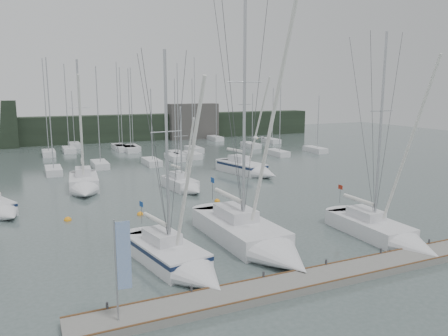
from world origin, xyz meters
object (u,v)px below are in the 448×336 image
at_px(buoy_b, 217,201).
at_px(buoy_c, 68,220).
at_px(sailboat_near_left, 180,262).
at_px(dock_banner, 121,261).
at_px(sailboat_near_center, 259,241).
at_px(buoy_a, 140,215).
at_px(sailboat_near_right, 390,235).
at_px(sailboat_mid_b, 84,186).
at_px(sailboat_mid_d, 251,169).
at_px(sailboat_mid_c, 186,186).

bearing_deg(buoy_b, buoy_c, -177.93).
bearing_deg(sailboat_near_left, dock_banner, -142.69).
distance_m(buoy_b, buoy_c, 12.84).
xyz_separation_m(sailboat_near_center, buoy_a, (-4.89, 10.92, -0.61)).
bearing_deg(sailboat_near_right, sailboat_near_left, 174.74).
xyz_separation_m(sailboat_near_left, sailboat_mid_b, (-2.49, 21.89, 0.08)).
bearing_deg(sailboat_near_right, sailboat_near_center, 165.19).
bearing_deg(sailboat_near_center, sailboat_mid_b, 108.85).
xyz_separation_m(sailboat_mid_d, dock_banner, (-20.60, -27.36, 2.38)).
distance_m(sailboat_near_left, buoy_c, 13.57).
distance_m(sailboat_near_right, buoy_a, 18.92).
bearing_deg(buoy_b, sailboat_near_right, -67.10).
relative_size(sailboat_mid_c, sailboat_mid_d, 0.65).
bearing_deg(buoy_b, dock_banner, -124.26).
bearing_deg(buoy_b, sailboat_mid_d, 48.51).
xyz_separation_m(sailboat_mid_b, dock_banner, (-1.61, -26.49, 2.39)).
height_order(sailboat_near_center, sailboat_mid_c, sailboat_near_center).
bearing_deg(sailboat_mid_c, sailboat_near_right, -77.57).
bearing_deg(buoy_a, sailboat_mid_c, 45.59).
bearing_deg(sailboat_mid_c, dock_banner, -123.83).
height_order(sailboat_near_center, sailboat_near_right, sailboat_near_center).
distance_m(buoy_b, dock_banner, 21.64).
bearing_deg(buoy_a, sailboat_mid_d, 34.48).
distance_m(buoy_a, buoy_b, 7.46).
relative_size(sailboat_near_right, buoy_c, 25.08).
bearing_deg(buoy_c, sailboat_mid_c, 25.11).
bearing_deg(buoy_a, sailboat_near_right, -44.53).
bearing_deg(dock_banner, sailboat_near_left, 53.35).
xyz_separation_m(sailboat_near_left, sailboat_mid_d, (16.51, 22.77, 0.09)).
bearing_deg(sailboat_mid_d, sailboat_mid_c, -168.08).
xyz_separation_m(sailboat_mid_d, buoy_a, (-15.88, -10.91, -0.65)).
xyz_separation_m(sailboat_mid_c, buoy_b, (1.26, -4.96, -0.51)).
relative_size(sailboat_mid_d, buoy_b, 26.78).
distance_m(sailboat_near_right, sailboat_mid_c, 20.84).
height_order(buoy_b, buoy_c, buoy_c).
relative_size(sailboat_near_center, buoy_b, 34.79).
height_order(sailboat_mid_c, buoy_c, sailboat_mid_c).
relative_size(sailboat_near_left, sailboat_mid_d, 0.95).
relative_size(sailboat_mid_d, dock_banner, 3.09).
relative_size(sailboat_mid_c, buoy_a, 17.26).
bearing_deg(sailboat_mid_b, sailboat_mid_d, 8.17).
relative_size(buoy_a, dock_banner, 0.12).
distance_m(sailboat_near_left, buoy_b, 15.36).
xyz_separation_m(buoy_a, buoy_c, (-5.48, 0.79, 0.00)).
relative_size(buoy_b, buoy_c, 0.88).
height_order(sailboat_near_center, dock_banner, sailboat_near_center).
xyz_separation_m(sailboat_near_center, sailboat_mid_c, (1.20, 17.15, -0.10)).
height_order(sailboat_mid_d, buoy_c, sailboat_mid_d).
height_order(sailboat_mid_c, buoy_b, sailboat_mid_c).
relative_size(sailboat_near_center, sailboat_mid_c, 1.98).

